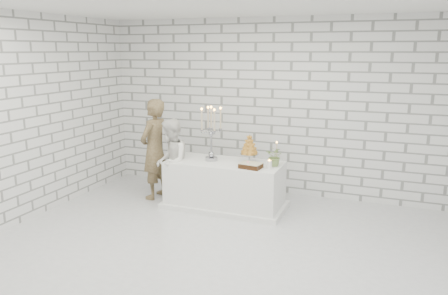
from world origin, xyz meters
TOP-DOWN VIEW (x-y plane):
  - ground at (0.00, 0.00)m, footprint 6.00×5.00m
  - ceiling at (0.00, 0.00)m, footprint 6.00×5.00m
  - wall_back at (0.00, 2.50)m, footprint 6.00×0.01m
  - wall_front at (0.00, -2.50)m, footprint 6.00×0.01m
  - wall_left at (-3.00, 0.00)m, footprint 0.01×5.00m
  - cake_table at (-0.46, 1.43)m, footprint 1.80×0.80m
  - groom at (-1.73, 1.47)m, footprint 0.46×0.65m
  - bride at (-1.34, 1.31)m, footprint 0.72×0.81m
  - candelabra at (-0.69, 1.44)m, footprint 0.37×0.37m
  - croquembouche at (-0.09, 1.54)m, footprint 0.37×0.37m
  - chocolate_cake at (0.03, 1.22)m, footprint 0.34×0.27m
  - pillar_candle at (0.30, 1.29)m, footprint 0.10×0.10m
  - extra_taper at (0.31, 1.64)m, footprint 0.07×0.07m
  - flowers at (0.34, 1.47)m, footprint 0.31×0.28m

SIDE VIEW (x-z plane):
  - ground at x=0.00m, z-range -0.01..0.01m
  - cake_table at x=-0.46m, z-range 0.00..0.75m
  - bride at x=-1.34m, z-range 0.00..1.39m
  - chocolate_cake at x=0.03m, z-range 0.75..0.83m
  - pillar_candle at x=0.30m, z-range 0.75..0.87m
  - groom at x=-1.73m, z-range 0.00..1.68m
  - flowers at x=0.34m, z-range 0.75..1.05m
  - extra_taper at x=0.31m, z-range 0.75..1.07m
  - croquembouche at x=-0.09m, z-range 0.75..1.20m
  - candelabra at x=-0.69m, z-range 0.75..1.62m
  - wall_back at x=0.00m, z-range 0.00..3.00m
  - wall_front at x=0.00m, z-range 0.00..3.00m
  - wall_left at x=-3.00m, z-range 0.00..3.00m
  - ceiling at x=0.00m, z-range 3.00..3.00m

